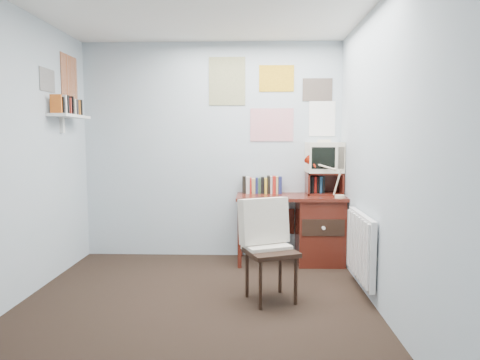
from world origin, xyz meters
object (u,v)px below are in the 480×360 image
Objects in this scene: desk_lamp at (340,179)px; radiator at (361,247)px; desk_chair at (271,252)px; wall_shelf at (69,116)px; desk at (314,227)px; tv_riser at (324,183)px; crt_tv at (324,156)px.

radiator is (0.05, -0.75, -0.54)m from desk_lamp.
wall_shelf reaches higher than desk_chair.
radiator is at bearing -72.76° from desk.
tv_riser is at bearing 41.06° from desk_chair.
tv_riser reaches higher than desk_chair.
crt_tv reaches higher than desk_lamp.
desk_chair is 1.51m from tv_riser.
radiator is at bearing -83.63° from crt_tv.
desk_lamp is 0.50× the size of radiator.
desk_chair reaches higher than desk.
desk_lamp reaches higher than radiator.
desk_chair is 2.12× the size of tv_riser.
desk is at bearing 145.27° from desk_lamp.
desk_chair is at bearing -117.03° from tv_riser.
desk_lamp is at bearing -35.94° from desk.
desk is 0.97m from radiator.
desk_lamp is 1.03× the size of crt_tv.
desk is at bearing 43.54° from desk_chair.
wall_shelf is at bearing -171.60° from desk.
desk_chair is at bearing -163.82° from radiator.
desk is 3.00× the size of tv_riser.
desk_chair is at bearing -114.56° from desk.
desk_lamp is 0.41m from crt_tv.
wall_shelf is (-2.69, -0.51, 0.42)m from crt_tv.
tv_riser is 1.02× the size of crt_tv.
tv_riser is at bearing 42.96° from desk.
desk_lamp is at bearing 30.01° from desk_chair.
desk reaches higher than radiator.
desk is at bearing 8.40° from wall_shelf.
tv_riser is at bearing 114.74° from desk_lamp.
radiator is at bearing -80.72° from tv_riser.
wall_shelf is (-2.69, -0.49, 0.74)m from tv_riser.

